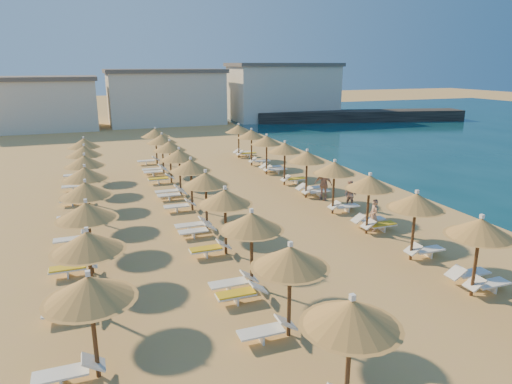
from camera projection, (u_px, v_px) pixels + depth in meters
name	position (u px, v px, depth m)	size (l,w,h in m)	color
ground	(302.00, 238.00, 21.50)	(220.00, 220.00, 0.00)	tan
jetty	(360.00, 116.00, 65.69)	(30.00, 4.00, 1.50)	black
hotel_blocks	(177.00, 96.00, 62.01)	(49.18, 9.31, 8.10)	beige
parasol_row_east	(334.00, 169.00, 24.43)	(2.35, 35.27, 3.03)	brown
parasol_row_west	(206.00, 180.00, 22.06)	(2.35, 35.27, 3.03)	brown
parasol_row_inland	(85.00, 182.00, 21.71)	(2.35, 25.40, 3.03)	brown
loungers	(239.00, 217.00, 23.44)	(15.74, 34.38, 0.66)	white
beachgoer_a	(374.00, 215.00, 22.29)	(0.58, 0.38, 1.60)	tan
beachgoer_c	(323.00, 184.00, 27.41)	(1.11, 0.46, 1.90)	tan
beachgoer_b	(350.00, 194.00, 25.86)	(0.77, 0.60, 1.58)	tan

